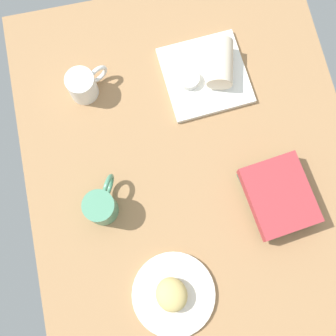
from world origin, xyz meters
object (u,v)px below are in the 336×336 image
Objects in this scene: square_plate at (205,76)px; book_stack at (278,195)px; second_mug at (83,85)px; sauce_cup at (189,79)px; round_plate at (173,294)px; breakfast_wrap at (220,63)px; scone_pastry at (172,295)px; coffee_mug at (101,206)px.

book_stack is at bearing 15.64° from square_plate.
book_stack is at bearing 47.70° from second_mug.
book_stack reaches higher than sauce_cup.
round_plate is at bearing -16.35° from sauce_cup.
book_stack is (38.86, 6.59, -1.86)cm from breakfast_wrap.
second_mug is at bearing -167.97° from round_plate.
round_plate is 2.48× the size of scone_pastry.
sauce_cup is 29.27cm from second_mug.
breakfast_wrap is 1.10× the size of second_mug.
second_mug is (-2.66, -34.03, 3.64)cm from square_plate.
square_plate is 39.52cm from book_stack.
round_plate is 1.79× the size of second_mug.
coffee_mug is at bearing -152.48° from scone_pastry.
book_stack reaches higher than round_plate.
breakfast_wrap is 0.60× the size of book_stack.
square_plate is at bearing 158.89° from scone_pastry.
round_plate is at bearing 28.17° from coffee_mug.
scone_pastry is 28.32cm from coffee_mug.
breakfast_wrap is (-57.43, 25.88, 1.25)cm from scone_pastry.
second_mug is (-59.21, -12.19, 0.50)cm from scone_pastry.
coffee_mug is (-25.10, -13.07, 1.03)cm from scone_pastry.
sauce_cup is at bearing 82.62° from second_mug.
round_plate is 60.63cm from square_plate.
sauce_cup is at bearing 163.65° from round_plate.
book_stack is 1.83× the size of second_mug.
sauce_cup is (-55.46, 16.79, -1.10)cm from scone_pastry.
scone_pastry is 60.70cm from square_plate.
round_plate is 29.00cm from coffee_mug.
breakfast_wrap is (-1.97, 9.09, 2.34)cm from sauce_cup.
square_plate is 47.18cm from coffee_mug.
round_plate is 0.92× the size of square_plate.
breakfast_wrap is at bearing 102.24° from sauce_cup.
book_stack is (37.98, 10.63, 2.52)cm from square_plate.
round_plate is at bearing 12.03° from second_mug.
book_stack is at bearing -65.42° from breakfast_wrap.
second_mug reaches higher than sauce_cup.
scone_pastry is 0.72× the size of second_mug.
scone_pastry is at bearing -21.11° from square_plate.
scone_pastry is at bearing 27.52° from coffee_mug.
book_stack is 60.40cm from second_mug.
scone_pastry is 0.39× the size of book_stack.
square_plate is at bearing 85.53° from second_mug.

